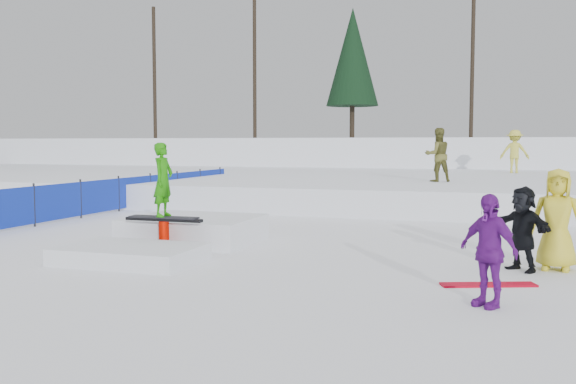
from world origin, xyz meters
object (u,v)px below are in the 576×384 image
(spectator_purple, at_px, (488,250))
(spectator_yellow, at_px, (557,219))
(spectator_dark, at_px, (522,229))
(jib_rail_feature, at_px, (178,232))
(walker_olive, at_px, (438,155))
(walker_ygreen, at_px, (515,151))
(safety_fence, at_px, (119,194))

(spectator_purple, height_order, spectator_yellow, spectator_yellow)
(spectator_dark, height_order, jib_rail_feature, jib_rail_feature)
(spectator_purple, distance_m, spectator_dark, 2.65)
(walker_olive, height_order, jib_rail_feature, walker_olive)
(walker_ygreen, distance_m, spectator_yellow, 18.45)
(safety_fence, relative_size, jib_rail_feature, 3.64)
(safety_fence, bearing_deg, spectator_dark, -27.43)
(jib_rail_feature, bearing_deg, spectator_purple, -26.53)
(walker_ygreen, xyz_separation_m, spectator_dark, (-0.29, -18.68, -1.04))
(spectator_yellow, height_order, jib_rail_feature, jib_rail_feature)
(walker_ygreen, height_order, jib_rail_feature, walker_ygreen)
(spectator_dark, xyz_separation_m, jib_rail_feature, (-6.52, 0.40, -0.40))
(jib_rail_feature, bearing_deg, walker_ygreen, 69.56)
(spectator_dark, relative_size, jib_rail_feature, 0.32)
(walker_olive, bearing_deg, spectator_dark, 76.73)
(spectator_yellow, bearing_deg, safety_fence, 161.71)
(safety_fence, distance_m, jib_rail_feature, 7.47)
(walker_olive, height_order, walker_ygreen, walker_ygreen)
(spectator_purple, distance_m, jib_rail_feature, 6.74)
(walker_olive, bearing_deg, jib_rail_feature, 43.38)
(spectator_yellow, bearing_deg, walker_ygreen, 97.86)
(spectator_dark, bearing_deg, safety_fence, -163.02)
(safety_fence, relative_size, walker_olive, 8.79)
(walker_olive, distance_m, walker_ygreen, 8.06)
(walker_olive, distance_m, spectator_purple, 13.83)
(walker_olive, bearing_deg, spectator_yellow, 79.74)
(spectator_purple, relative_size, spectator_yellow, 0.87)
(walker_olive, xyz_separation_m, spectator_yellow, (2.88, -10.81, -0.87))
(safety_fence, xyz_separation_m, spectator_yellow, (12.04, -5.71, 0.29))
(walker_ygreen, relative_size, spectator_dark, 1.35)
(walker_ygreen, distance_m, spectator_purple, 21.33)
(walker_olive, distance_m, spectator_yellow, 11.22)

